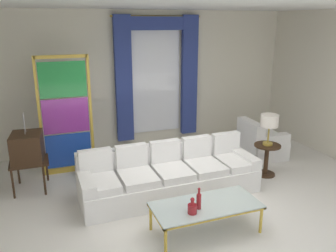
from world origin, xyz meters
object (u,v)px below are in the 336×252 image
at_px(round_side_table, 266,157).
at_px(coffee_table, 206,206).
at_px(vintage_tv, 27,149).
at_px(armchair_white, 260,144).
at_px(couch_white_long, 169,175).
at_px(bottle_blue_decanter, 199,200).
at_px(bottle_crystal_tall, 192,208).
at_px(peacock_figurine, 90,167).
at_px(table_lamp_brass, 270,122).
at_px(stained_glass_divider, 66,118).

bearing_deg(round_side_table, coffee_table, -146.31).
height_order(vintage_tv, armchair_white, vintage_tv).
xyz_separation_m(couch_white_long, vintage_tv, (-2.15, 0.94, 0.42)).
bearing_deg(vintage_tv, bottle_blue_decanter, -47.22).
relative_size(bottle_crystal_tall, peacock_figurine, 0.37).
bearing_deg(coffee_table, table_lamp_brass, 33.69).
relative_size(couch_white_long, bottle_crystal_tall, 13.23).
bearing_deg(bottle_blue_decanter, bottle_crystal_tall, -149.15).
height_order(couch_white_long, round_side_table, couch_white_long).
height_order(coffee_table, table_lamp_brass, table_lamp_brass).
height_order(couch_white_long, vintage_tv, vintage_tv).
bearing_deg(table_lamp_brass, stained_glass_divider, 157.00).
xyz_separation_m(bottle_blue_decanter, vintage_tv, (-2.07, 2.24, 0.20)).
bearing_deg(coffee_table, vintage_tv, 135.52).
height_order(vintage_tv, stained_glass_divider, stained_glass_divider).
height_order(couch_white_long, peacock_figurine, couch_white_long).
distance_m(armchair_white, peacock_figurine, 3.52).
xyz_separation_m(coffee_table, bottle_crystal_tall, (-0.27, -0.14, 0.11)).
distance_m(coffee_table, armchair_white, 3.10).
relative_size(couch_white_long, round_side_table, 4.92).
height_order(coffee_table, armchair_white, armchair_white).
distance_m(vintage_tv, armchair_white, 4.55).
bearing_deg(stained_glass_divider, coffee_table, -60.50).
distance_m(bottle_blue_decanter, armchair_white, 3.26).
bearing_deg(peacock_figurine, bottle_crystal_tall, -68.64).
relative_size(bottle_blue_decanter, stained_glass_divider, 0.14).
distance_m(bottle_crystal_tall, peacock_figurine, 2.60).
bearing_deg(vintage_tv, stained_glass_divider, 36.74).
bearing_deg(bottle_crystal_tall, vintage_tv, 130.07).
height_order(bottle_blue_decanter, vintage_tv, vintage_tv).
bearing_deg(couch_white_long, bottle_blue_decanter, -93.22).
bearing_deg(couch_white_long, vintage_tv, 156.32).
distance_m(coffee_table, table_lamp_brass, 2.35).
bearing_deg(peacock_figurine, bottle_blue_decanter, -65.41).
relative_size(couch_white_long, vintage_tv, 2.18).
relative_size(armchair_white, table_lamp_brass, 1.52).
relative_size(stained_glass_divider, round_side_table, 3.70).
relative_size(coffee_table, vintage_tv, 1.08).
relative_size(round_side_table, table_lamp_brass, 1.04).
bearing_deg(table_lamp_brass, coffee_table, -146.31).
bearing_deg(peacock_figurine, table_lamp_brass, -18.20).
bearing_deg(round_side_table, table_lamp_brass, 26.57).
relative_size(peacock_figurine, round_side_table, 1.01).
distance_m(peacock_figurine, table_lamp_brass, 3.34).
bearing_deg(couch_white_long, round_side_table, 0.48).
height_order(coffee_table, round_side_table, round_side_table).
relative_size(coffee_table, stained_glass_divider, 0.66).
height_order(bottle_crystal_tall, table_lamp_brass, table_lamp_brass).
height_order(bottle_crystal_tall, round_side_table, bottle_crystal_tall).
bearing_deg(bottle_blue_decanter, coffee_table, 25.36).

